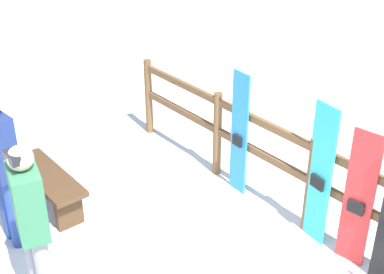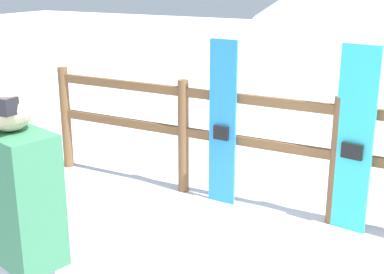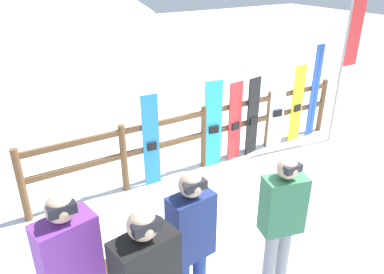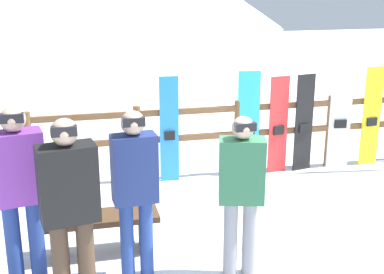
% 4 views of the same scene
% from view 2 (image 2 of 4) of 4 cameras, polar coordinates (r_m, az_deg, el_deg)
% --- Properties ---
extents(fence, '(5.66, 0.10, 1.06)m').
position_cam_2_polar(fence, '(4.36, 15.22, -1.22)').
color(fence, brown).
rests_on(fence, ground).
extents(person_plaid_green, '(0.45, 0.32, 1.54)m').
position_cam_2_polar(person_plaid_green, '(2.50, -17.77, -9.21)').
color(person_plaid_green, gray).
rests_on(person_plaid_green, ground).
extents(snowboard_blue, '(0.25, 0.07, 1.44)m').
position_cam_2_polar(snowboard_blue, '(4.58, 3.27, 1.34)').
color(snowboard_blue, '#288CE0').
rests_on(snowboard_blue, ground).
extents(snowboard_cyan, '(0.30, 0.09, 1.47)m').
position_cam_2_polar(snowboard_cyan, '(4.25, 16.85, -0.49)').
color(snowboard_cyan, '#2DBFCC').
rests_on(snowboard_cyan, ground).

